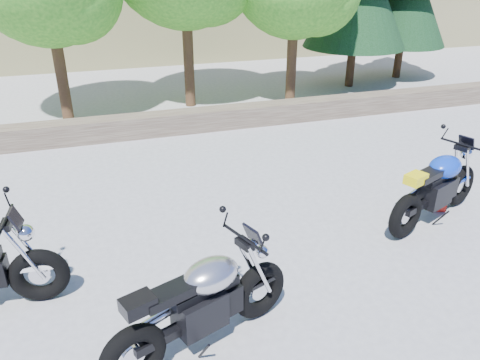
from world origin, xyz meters
name	(u,v)px	position (x,y,z in m)	size (l,w,h in m)	color
ground	(248,259)	(0.00, 0.00, 0.00)	(90.00, 90.00, 0.00)	gray
stone_wall	(176,122)	(0.00, 5.50, 0.25)	(22.00, 0.55, 0.50)	#4B3D32
silver_bike	(203,304)	(-0.96, -1.38, 0.57)	(2.23, 1.05, 1.17)	black
blue_bike	(437,188)	(3.19, 0.16, 0.57)	(2.23, 1.08, 1.17)	black
backpack	(439,201)	(3.52, 0.40, 0.16)	(0.28, 0.27, 0.32)	black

